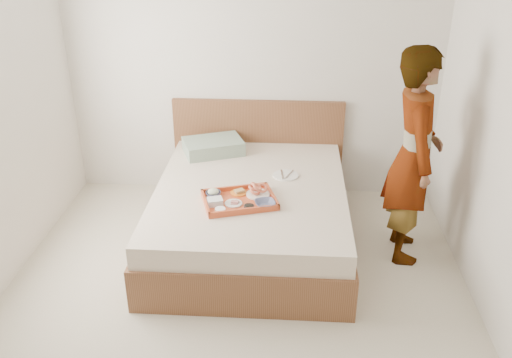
{
  "coord_description": "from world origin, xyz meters",
  "views": [
    {
      "loc": [
        0.36,
        -3.02,
        2.59
      ],
      "look_at": [
        0.11,
        0.9,
        0.65
      ],
      "focal_mm": 38.6,
      "sensor_mm": 36.0,
      "label": 1
    }
  ],
  "objects_px": {
    "bed": "(251,214)",
    "tray": "(239,200)",
    "dinner_plate": "(286,175)",
    "person": "(414,157)"
  },
  "relations": [
    {
      "from": "bed",
      "to": "tray",
      "type": "bearing_deg",
      "value": -103.81
    },
    {
      "from": "bed",
      "to": "dinner_plate",
      "type": "relative_size",
      "value": 9.16
    },
    {
      "from": "tray",
      "to": "person",
      "type": "xyz_separation_m",
      "value": [
        1.34,
        0.21,
        0.31
      ]
    },
    {
      "from": "bed",
      "to": "tray",
      "type": "relative_size",
      "value": 3.65
    },
    {
      "from": "bed",
      "to": "tray",
      "type": "distance_m",
      "value": 0.41
    },
    {
      "from": "tray",
      "to": "bed",
      "type": "bearing_deg",
      "value": 58.98
    },
    {
      "from": "person",
      "to": "bed",
      "type": "bearing_deg",
      "value": 89.04
    },
    {
      "from": "bed",
      "to": "tray",
      "type": "height_order",
      "value": "tray"
    },
    {
      "from": "dinner_plate",
      "to": "tray",
      "type": "bearing_deg",
      "value": -125.48
    },
    {
      "from": "bed",
      "to": "dinner_plate",
      "type": "distance_m",
      "value": 0.45
    }
  ]
}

